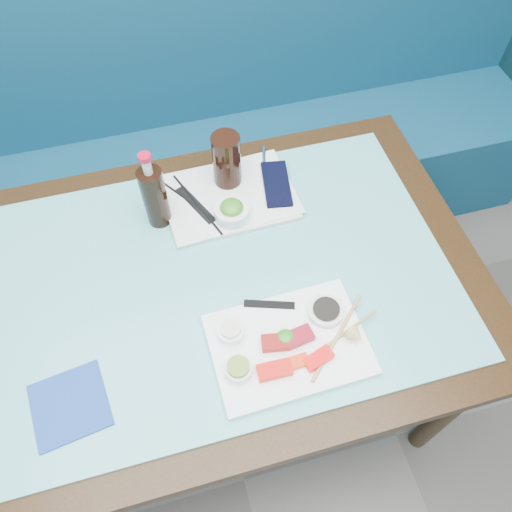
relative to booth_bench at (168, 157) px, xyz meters
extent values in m
cube|color=navy|center=(0.00, -0.07, -0.15)|extent=(3.00, 0.55, 0.45)
cube|color=navy|center=(0.00, 0.15, 0.33)|extent=(3.00, 0.12, 0.95)
cube|color=black|center=(0.00, -0.84, 0.36)|extent=(1.40, 0.90, 0.04)
cylinder|color=black|center=(0.62, -1.21, -0.02)|extent=(0.06, 0.06, 0.71)
cylinder|color=black|center=(-0.62, -0.47, -0.02)|extent=(0.06, 0.06, 0.71)
cylinder|color=black|center=(0.62, -0.47, -0.02)|extent=(0.06, 0.06, 0.71)
cube|color=#5BB4B7|center=(0.00, -0.84, 0.38)|extent=(1.22, 0.76, 0.01)
cube|color=white|center=(0.15, -1.06, 0.39)|extent=(0.35, 0.26, 0.02)
cube|color=red|center=(0.10, -1.11, 0.41)|extent=(0.08, 0.04, 0.02)
cube|color=#F23009|center=(0.15, -1.11, 0.41)|extent=(0.06, 0.03, 0.01)
cube|color=#FF0C0A|center=(0.20, -1.11, 0.41)|extent=(0.07, 0.05, 0.02)
cube|color=maroon|center=(0.12, -1.05, 0.41)|extent=(0.07, 0.05, 0.02)
cube|color=maroon|center=(0.18, -1.05, 0.41)|extent=(0.07, 0.05, 0.02)
ellipsoid|color=#26871F|center=(0.15, -1.05, 0.41)|extent=(0.05, 0.05, 0.02)
cylinder|color=white|center=(0.03, -1.09, 0.41)|extent=(0.08, 0.08, 0.03)
cylinder|color=olive|center=(0.03, -1.09, 0.43)|extent=(0.06, 0.06, 0.01)
cylinder|color=white|center=(0.03, -1.00, 0.41)|extent=(0.07, 0.07, 0.03)
cylinder|color=beige|center=(0.03, -1.00, 0.43)|extent=(0.06, 0.06, 0.01)
cylinder|color=silver|center=(0.26, -1.01, 0.41)|extent=(0.10, 0.10, 0.02)
cylinder|color=black|center=(0.26, -1.01, 0.42)|extent=(0.08, 0.08, 0.01)
cone|color=#E1C56A|center=(0.30, -1.09, 0.42)|extent=(0.05, 0.05, 0.04)
cube|color=black|center=(0.14, -0.95, 0.40)|extent=(0.12, 0.06, 0.00)
cylinder|color=tan|center=(0.26, -1.07, 0.41)|extent=(0.18, 0.17, 0.01)
cylinder|color=#A2854C|center=(0.27, -1.07, 0.40)|extent=(0.20, 0.08, 0.01)
cube|color=silver|center=(0.12, -0.60, 0.39)|extent=(0.35, 0.26, 0.01)
cube|color=white|center=(0.12, -0.60, 0.40)|extent=(0.37, 0.27, 0.00)
cylinder|color=white|center=(0.11, -0.67, 0.41)|extent=(0.12, 0.12, 0.04)
ellipsoid|color=#36831E|center=(0.11, -0.67, 0.44)|extent=(0.07, 0.07, 0.03)
cylinder|color=black|center=(0.13, -0.54, 0.48)|extent=(0.09, 0.09, 0.16)
cube|color=black|center=(0.26, -0.60, 0.40)|extent=(0.10, 0.17, 0.01)
cylinder|color=white|center=(0.25, -0.49, 0.40)|extent=(0.04, 0.09, 0.01)
cylinder|color=black|center=(0.03, -0.61, 0.40)|extent=(0.14, 0.20, 0.01)
cylinder|color=black|center=(0.03, -0.61, 0.40)|extent=(0.09, 0.24, 0.01)
cube|color=black|center=(0.03, -0.61, 0.40)|extent=(0.09, 0.15, 0.00)
cylinder|color=black|center=(-0.07, -0.62, 0.47)|extent=(0.07, 0.07, 0.18)
cylinder|color=silver|center=(-0.07, -0.62, 0.59)|extent=(0.02, 0.02, 0.04)
cylinder|color=#B50B28|center=(-0.07, -0.62, 0.61)|extent=(0.04, 0.04, 0.01)
cube|color=navy|center=(-0.34, -1.06, 0.39)|extent=(0.17, 0.17, 0.01)
camera|label=1|loc=(-0.04, -1.48, 1.44)|focal=35.00mm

